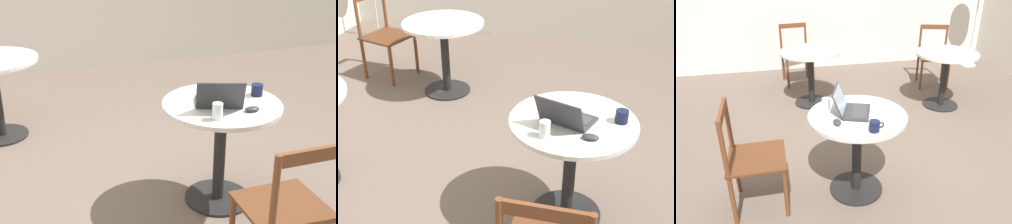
# 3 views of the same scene
# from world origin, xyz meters

# --- Properties ---
(ground_plane) EXTENTS (16.00, 16.00, 0.00)m
(ground_plane) POSITION_xyz_m (0.00, 0.00, 0.00)
(ground_plane) COLOR #66564C
(cafe_table_near) EXTENTS (0.81, 0.81, 0.76)m
(cafe_table_near) POSITION_xyz_m (-0.26, -0.34, 0.57)
(cafe_table_near) COLOR black
(cafe_table_near) RESTS_ON ground_plane
(cafe_table_mid) EXTENTS (0.81, 0.81, 0.76)m
(cafe_table_mid) POSITION_xyz_m (1.35, 1.14, 0.57)
(cafe_table_mid) COLOR black
(cafe_table_mid) RESTS_ON ground_plane
(chair_mid_back) EXTENTS (0.56, 0.56, 0.92)m
(chair_mid_back) POSITION_xyz_m (1.58, 1.93, 0.47)
(chair_mid_back) COLOR brown
(chair_mid_back) RESTS_ON ground_plane
(laptop) EXTENTS (0.38, 0.39, 0.21)m
(laptop) POSITION_xyz_m (-0.30, -0.30, 0.80)
(laptop) COLOR #2D2D33
(laptop) RESTS_ON cafe_table_near
(mouse) EXTENTS (0.06, 0.10, 0.03)m
(mouse) POSITION_xyz_m (-0.45, -0.46, 0.77)
(mouse) COLOR #2D2D33
(mouse) RESTS_ON cafe_table_near
(mug) EXTENTS (0.12, 0.08, 0.08)m
(mug) POSITION_xyz_m (-0.21, -0.63, 0.80)
(mug) COLOR #141938
(mug) RESTS_ON cafe_table_near
(drinking_glass) EXTENTS (0.07, 0.07, 0.11)m
(drinking_glass) POSITION_xyz_m (-0.49, -0.20, 0.81)
(drinking_glass) COLOR silver
(drinking_glass) RESTS_ON cafe_table_near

